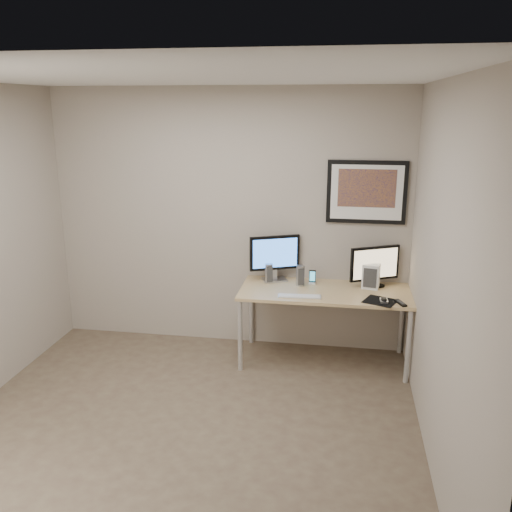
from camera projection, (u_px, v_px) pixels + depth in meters
The scene contains 14 objects.
floor at pixel (185, 430), 4.18m from camera, with size 3.60×3.60×0.00m, color #4B3B2F.
room at pixel (194, 209), 4.16m from camera, with size 3.60×3.60×3.60m.
desk at pixel (325, 297), 5.13m from camera, with size 1.60×0.70×0.73m.
framed_art at pixel (367, 192), 5.13m from camera, with size 0.75×0.04×0.60m.
monitor_large at pixel (275, 256), 5.33m from camera, with size 0.47×0.24×0.46m.
monitor_tv at pixel (375, 265), 5.17m from camera, with size 0.47×0.26×0.40m.
speaker_left at pixel (269, 273), 5.31m from camera, with size 0.08×0.08×0.19m, color #A6A5AA.
speaker_right at pixel (300, 276), 5.22m from camera, with size 0.08×0.08×0.20m, color #A6A5AA.
phone_dock at pixel (312, 277), 5.28m from camera, with size 0.06×0.06×0.14m, color black.
keyboard at pixel (300, 296), 4.94m from camera, with size 0.39×0.11×0.01m, color silver.
mousepad at pixel (380, 301), 4.83m from camera, with size 0.27×0.24×0.00m, color black.
mouse at pixel (384, 300), 4.80m from camera, with size 0.06×0.11×0.04m, color black.
remote at pixel (401, 303), 4.76m from camera, with size 0.04×0.17×0.02m, color black.
fan_unit at pixel (371, 276), 5.14m from camera, with size 0.16×0.11×0.24m, color silver.
Camera 1 is at (1.13, -3.53, 2.42)m, focal length 38.00 mm.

